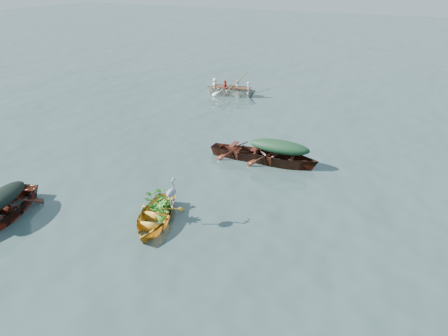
# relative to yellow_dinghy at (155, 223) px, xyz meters

# --- Properties ---
(ground) EXTENTS (140.00, 140.00, 0.00)m
(ground) POSITION_rel_yellow_dinghy_xyz_m (0.31, 0.34, 0.00)
(ground) COLOR #354B47
(ground) RESTS_ON ground
(yellow_dinghy) EXTENTS (2.37, 3.56, 0.89)m
(yellow_dinghy) POSITION_rel_yellow_dinghy_xyz_m (0.00, 0.00, 0.00)
(yellow_dinghy) COLOR yellow
(yellow_dinghy) RESTS_ON ground
(dark_covered_boat) EXTENTS (2.74, 4.21, 1.00)m
(dark_covered_boat) POSITION_rel_yellow_dinghy_xyz_m (-4.28, -1.85, 0.00)
(dark_covered_boat) COLOR #461810
(dark_covered_boat) RESTS_ON ground
(green_tarp_boat) EXTENTS (4.43, 1.59, 1.02)m
(green_tarp_boat) POSITION_rel_yellow_dinghy_xyz_m (1.70, 5.80, 0.00)
(green_tarp_boat) COLOR #43210F
(green_tarp_boat) RESTS_ON ground
(open_wooden_boat) EXTENTS (3.99, 1.46, 0.89)m
(open_wooden_boat) POSITION_rel_yellow_dinghy_xyz_m (0.26, 5.72, 0.00)
(open_wooden_boat) COLOR #572415
(open_wooden_boat) RESTS_ON ground
(rowed_boat) EXTENTS (4.39, 2.00, 1.01)m
(rowed_boat) POSITION_rel_yellow_dinghy_xyz_m (-4.55, 14.02, 0.00)
(rowed_boat) COLOR white
(rowed_boat) RESTS_ON ground
(dark_tarp_cover) EXTENTS (1.51, 2.32, 0.40)m
(dark_tarp_cover) POSITION_rel_yellow_dinghy_xyz_m (-4.28, -1.85, 0.70)
(dark_tarp_cover) COLOR black
(dark_tarp_cover) RESTS_ON dark_covered_boat
(green_tarp_cover) EXTENTS (2.44, 0.87, 0.52)m
(green_tarp_cover) POSITION_rel_yellow_dinghy_xyz_m (1.70, 5.80, 0.77)
(green_tarp_cover) COLOR #143217
(green_tarp_cover) RESTS_ON green_tarp_boat
(thwart_benches) EXTENTS (2.00, 0.85, 0.04)m
(thwart_benches) POSITION_rel_yellow_dinghy_xyz_m (0.26, 5.72, 0.46)
(thwart_benches) COLOR #42170F
(thwart_benches) RESTS_ON open_wooden_boat
(heron) EXTENTS (0.39, 0.47, 0.92)m
(heron) POSITION_rel_yellow_dinghy_xyz_m (0.51, 0.22, 0.91)
(heron) COLOR #9DA1A6
(heron) RESTS_ON yellow_dinghy
(dinghy_weeds) EXTENTS (0.95, 1.07, 0.60)m
(dinghy_weeds) POSITION_rel_yellow_dinghy_xyz_m (-0.15, 0.53, 0.75)
(dinghy_weeds) COLOR #37741E
(dinghy_weeds) RESTS_ON yellow_dinghy
(rowers) EXTENTS (3.12, 1.65, 0.76)m
(rowers) POSITION_rel_yellow_dinghy_xyz_m (-4.55, 14.02, 0.88)
(rowers) COLOR silver
(rowers) RESTS_ON rowed_boat
(oars) EXTENTS (1.05, 2.67, 0.06)m
(oars) POSITION_rel_yellow_dinghy_xyz_m (-4.55, 14.02, 0.53)
(oars) COLOR olive
(oars) RESTS_ON rowed_boat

